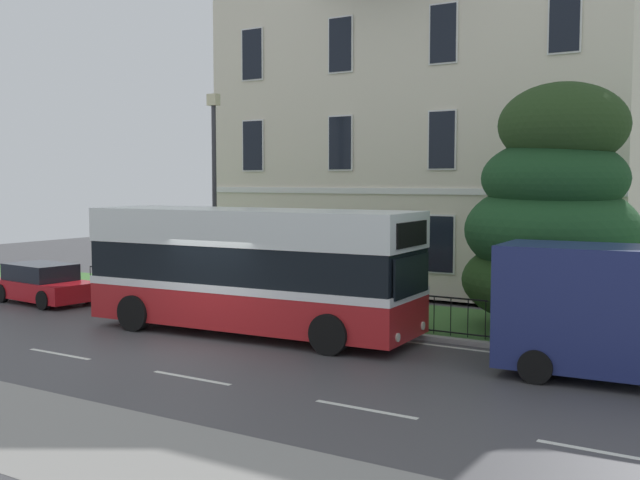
{
  "coord_description": "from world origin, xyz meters",
  "views": [
    {
      "loc": [
        12.2,
        -13.23,
        3.98
      ],
      "look_at": [
        1.32,
        4.2,
        2.37
      ],
      "focal_mm": 42.69,
      "sensor_mm": 36.0,
      "label": 1
    }
  ],
  "objects_px": {
    "evergreen_tree": "(556,227)",
    "white_panel_van": "(617,313)",
    "single_decker_bus": "(251,269)",
    "parked_hatchback_00": "(43,284)",
    "georgian_townhouse": "(445,105)",
    "street_lamp_post": "(214,183)"
  },
  "relations": [
    {
      "from": "evergreen_tree",
      "to": "georgian_townhouse",
      "type": "bearing_deg",
      "value": 128.98
    },
    {
      "from": "evergreen_tree",
      "to": "parked_hatchback_00",
      "type": "bearing_deg",
      "value": -167.96
    },
    {
      "from": "white_panel_van",
      "to": "street_lamp_post",
      "type": "relative_size",
      "value": 0.79
    },
    {
      "from": "single_decker_bus",
      "to": "street_lamp_post",
      "type": "bearing_deg",
      "value": 137.61
    },
    {
      "from": "street_lamp_post",
      "to": "white_panel_van",
      "type": "bearing_deg",
      "value": -12.96
    },
    {
      "from": "white_panel_van",
      "to": "parked_hatchback_00",
      "type": "xyz_separation_m",
      "value": [
        -17.84,
        0.39,
        -0.75
      ]
    },
    {
      "from": "georgian_townhouse",
      "to": "evergreen_tree",
      "type": "distance_m",
      "value": 10.88
    },
    {
      "from": "georgian_townhouse",
      "to": "parked_hatchback_00",
      "type": "distance_m",
      "value": 15.81
    },
    {
      "from": "evergreen_tree",
      "to": "white_panel_van",
      "type": "height_order",
      "value": "evergreen_tree"
    },
    {
      "from": "single_decker_bus",
      "to": "parked_hatchback_00",
      "type": "height_order",
      "value": "single_decker_bus"
    },
    {
      "from": "evergreen_tree",
      "to": "white_panel_van",
      "type": "bearing_deg",
      "value": -59.32
    },
    {
      "from": "single_decker_bus",
      "to": "white_panel_van",
      "type": "xyz_separation_m",
      "value": [
        9.0,
        0.06,
        -0.33
      ]
    },
    {
      "from": "georgian_townhouse",
      "to": "parked_hatchback_00",
      "type": "height_order",
      "value": "georgian_townhouse"
    },
    {
      "from": "parked_hatchback_00",
      "to": "georgian_townhouse",
      "type": "bearing_deg",
      "value": 55.77
    },
    {
      "from": "evergreen_tree",
      "to": "single_decker_bus",
      "type": "bearing_deg",
      "value": -150.94
    },
    {
      "from": "evergreen_tree",
      "to": "street_lamp_post",
      "type": "bearing_deg",
      "value": -175.64
    },
    {
      "from": "white_panel_van",
      "to": "parked_hatchback_00",
      "type": "distance_m",
      "value": 17.86
    },
    {
      "from": "georgian_townhouse",
      "to": "single_decker_bus",
      "type": "bearing_deg",
      "value": -92.19
    },
    {
      "from": "georgian_townhouse",
      "to": "single_decker_bus",
      "type": "distance_m",
      "value": 12.72
    },
    {
      "from": "georgian_townhouse",
      "to": "street_lamp_post",
      "type": "bearing_deg",
      "value": -115.56
    },
    {
      "from": "single_decker_bus",
      "to": "evergreen_tree",
      "type": "bearing_deg",
      "value": 25.56
    },
    {
      "from": "georgian_townhouse",
      "to": "street_lamp_post",
      "type": "height_order",
      "value": "georgian_townhouse"
    }
  ]
}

